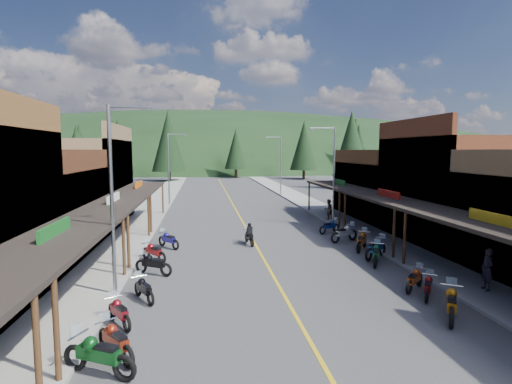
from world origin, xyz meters
name	(u,v)px	position (x,y,z in m)	size (l,w,h in m)	color
ground	(261,254)	(0.00, 0.00, 0.00)	(220.00, 220.00, 0.00)	#38383A
centerline	(234,207)	(0.00, 20.00, 0.01)	(0.15, 90.00, 0.01)	gold
sidewalk_west	(153,208)	(-8.70, 20.00, 0.07)	(3.40, 94.00, 0.15)	gray
sidewalk_east	(312,205)	(8.70, 20.00, 0.07)	(3.40, 94.00, 0.15)	gray
shop_west_2	(24,213)	(-13.75, 1.70, 2.53)	(10.90, 9.00, 6.20)	#3F2111
shop_west_3	(75,183)	(-13.78, 11.30, 3.52)	(10.90, 10.20, 8.20)	brown
shop_east_2	(460,190)	(13.78, 1.70, 3.52)	(10.90, 9.00, 8.20)	#562B19
shop_east_3	(392,190)	(13.75, 11.30, 2.53)	(10.90, 10.20, 6.20)	#4C2D16
streetlight_0	(115,192)	(-6.95, -6.00, 4.46)	(2.16, 0.18, 8.00)	gray
streetlight_1	(170,166)	(-6.95, 22.00, 4.46)	(2.16, 0.18, 8.00)	gray
streetlight_2	(332,171)	(6.95, 8.00, 4.46)	(2.16, 0.18, 8.00)	gray
streetlight_3	(280,163)	(6.95, 30.00, 4.46)	(2.16, 0.18, 8.00)	gray
ridge_hill	(211,166)	(0.00, 135.00, 0.00)	(310.00, 140.00, 60.00)	black
pine_0	(16,149)	(-40.00, 62.00, 6.48)	(5.04, 5.04, 11.00)	black
pine_1	(109,145)	(-24.00, 70.00, 7.24)	(5.88, 5.88, 12.50)	black
pine_2	(168,141)	(-10.00, 58.00, 7.99)	(6.72, 6.72, 14.00)	black
pine_3	(236,149)	(4.00, 66.00, 6.48)	(5.04, 5.04, 11.00)	black
pine_4	(304,145)	(18.00, 60.00, 7.24)	(5.88, 5.88, 12.50)	black
pine_5	(355,143)	(34.00, 72.00, 7.99)	(6.72, 6.72, 14.00)	black
pine_6	(418,149)	(46.00, 64.00, 6.48)	(5.04, 5.04, 11.00)	black
pine_7	(80,146)	(-32.00, 76.00, 7.24)	(5.88, 5.88, 12.50)	black
pine_8	(77,151)	(-22.00, 40.00, 5.98)	(4.48, 4.48, 10.00)	black
pine_9	(358,149)	(24.00, 45.00, 6.38)	(4.93, 4.93, 10.80)	black
pine_10	(118,147)	(-18.00, 50.00, 6.78)	(5.38, 5.38, 11.60)	black
pine_11	(351,144)	(20.00, 38.00, 7.19)	(5.82, 5.82, 12.40)	black
bike_west_2	(99,353)	(-6.25, -12.10, 0.66)	(0.77, 2.31, 1.32)	#0D4317
bike_west_3	(115,339)	(-6.00, -11.22, 0.60)	(0.70, 2.10, 1.20)	maroon
bike_west_4	(119,311)	(-6.35, -8.92, 0.54)	(0.63, 1.89, 1.08)	maroon
bike_west_5	(144,288)	(-5.83, -6.62, 0.54)	(0.63, 1.90, 1.08)	black
bike_west_6	(153,263)	(-5.86, -3.16, 0.60)	(0.70, 2.10, 1.20)	black
bike_west_7	(154,251)	(-6.13, -0.71, 0.60)	(0.70, 2.10, 1.20)	maroon
bike_west_8	(169,239)	(-5.57, 2.30, 0.58)	(0.68, 2.05, 1.17)	navy
bike_east_3	(451,302)	(5.55, -9.98, 0.66)	(0.77, 2.31, 1.32)	#9D5B0B
bike_east_4	(428,286)	(5.90, -7.89, 0.53)	(0.62, 1.85, 1.06)	maroon
bike_east_5	(415,278)	(5.81, -6.95, 0.55)	(0.64, 1.92, 1.10)	#AA380C
bike_east_6	(376,253)	(5.87, -2.91, 0.63)	(0.73, 2.19, 1.25)	#0D4527
bike_east_7	(376,247)	(6.37, -1.73, 0.66)	(0.77, 2.30, 1.31)	navy
bike_east_8	(362,240)	(6.30, 0.13, 0.65)	(0.75, 2.26, 1.29)	#9E430B
bike_east_9	(344,232)	(6.03, 2.48, 0.65)	(0.76, 2.28, 1.30)	#A19FA5
bike_east_10	(329,226)	(5.92, 5.30, 0.57)	(0.66, 1.99, 1.14)	navy
rider_on_bike	(249,236)	(-0.41, 2.55, 0.60)	(0.92, 2.03, 1.49)	black
pedestrian_east_a	(487,269)	(8.71, -7.69, 1.06)	(0.67, 0.44, 1.83)	black
pedestrian_east_b	(328,209)	(7.47, 10.42, 1.03)	(0.86, 0.49, 1.77)	brown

